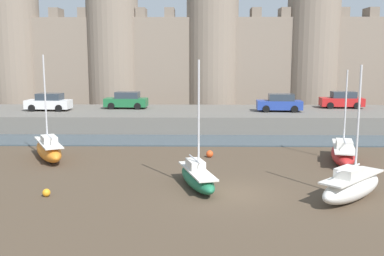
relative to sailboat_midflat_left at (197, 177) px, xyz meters
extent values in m
plane|color=#4C3D2D|center=(1.61, -1.06, -0.56)|extent=(160.00, 160.00, 0.00)
cube|color=#3D4C56|center=(1.61, 12.55, -0.51)|extent=(80.00, 4.50, 0.10)
cube|color=#666059|center=(1.61, 19.80, 0.20)|extent=(58.96, 10.00, 1.54)
cube|color=gray|center=(1.61, 31.54, 4.91)|extent=(46.96, 2.80, 10.95)
cylinder|color=gray|center=(-21.87, 31.54, 6.53)|extent=(6.03, 6.03, 14.20)
cylinder|color=gray|center=(-10.13, 31.54, 6.53)|extent=(6.03, 6.03, 14.20)
cylinder|color=gray|center=(1.61, 31.54, 6.53)|extent=(6.03, 6.03, 14.20)
cylinder|color=gray|center=(13.35, 31.54, 6.53)|extent=(6.03, 6.03, 14.20)
cube|color=gray|center=(-16.66, 31.54, 10.94)|extent=(1.10, 2.52, 1.10)
cube|color=gray|center=(-13.34, 31.54, 10.94)|extent=(1.10, 2.52, 1.10)
cube|color=gray|center=(-6.69, 31.54, 10.94)|extent=(1.10, 2.52, 1.10)
cube|color=gray|center=(-3.37, 31.54, 10.94)|extent=(1.10, 2.52, 1.10)
cube|color=gray|center=(6.60, 31.54, 10.94)|extent=(1.10, 2.52, 1.10)
cube|color=gray|center=(9.92, 31.54, 10.94)|extent=(1.10, 2.52, 1.10)
cube|color=gray|center=(16.57, 31.54, 10.94)|extent=(1.10, 2.52, 1.10)
cube|color=gray|center=(19.89, 31.54, 10.94)|extent=(1.10, 2.52, 1.10)
ellipsoid|color=#1E6B47|center=(0.01, -0.02, -0.11)|extent=(2.39, 4.79, 0.91)
cube|color=silver|center=(0.01, -0.02, 0.31)|extent=(2.07, 4.21, 0.08)
cube|color=silver|center=(-0.09, 0.31, 0.57)|extent=(1.07, 1.46, 0.44)
cylinder|color=silver|center=(0.07, -0.25, 3.12)|extent=(0.10, 0.10, 5.54)
cylinder|color=silver|center=(-0.12, 0.42, 0.80)|extent=(0.66, 2.04, 0.08)
ellipsoid|color=orange|center=(-9.60, 6.03, 0.02)|extent=(3.61, 5.26, 1.17)
cube|color=silver|center=(-9.60, 6.03, 0.57)|extent=(3.14, 4.61, 0.08)
cube|color=silver|center=(-9.42, 5.68, 0.83)|extent=(1.43, 1.70, 0.44)
cylinder|color=silver|center=(-9.73, 6.26, 3.37)|extent=(0.10, 0.10, 5.52)
cylinder|color=silver|center=(-9.35, 5.56, 1.06)|extent=(1.18, 2.13, 0.08)
ellipsoid|color=red|center=(9.16, 5.62, -0.04)|extent=(2.80, 5.78, 1.04)
cube|color=silver|center=(9.16, 5.62, 0.44)|extent=(2.43, 5.07, 0.08)
cube|color=silver|center=(9.06, 5.22, 0.70)|extent=(1.30, 1.75, 0.44)
cylinder|color=silver|center=(9.23, 5.90, 2.84)|extent=(0.10, 0.10, 4.73)
cylinder|color=silver|center=(9.02, 5.08, 0.93)|extent=(0.71, 2.46, 0.08)
ellipsoid|color=silver|center=(7.20, -1.87, 0.01)|extent=(4.34, 4.35, 1.16)
cube|color=silver|center=(7.20, -1.87, 0.55)|extent=(3.79, 3.80, 0.08)
cube|color=silver|center=(6.94, -2.13, 0.81)|extent=(1.56, 1.56, 0.44)
cylinder|color=silver|center=(7.37, -1.70, 3.13)|extent=(0.10, 0.10, 5.08)
cylinder|color=silver|center=(6.86, -2.21, 1.04)|extent=(1.59, 1.60, 0.08)
sphere|color=#E04C1E|center=(0.79, 6.81, -0.33)|extent=(0.47, 0.47, 0.47)
sphere|color=orange|center=(-7.17, -1.63, -0.38)|extent=(0.38, 0.38, 0.38)
cube|color=#1E6638|center=(-7.03, 21.24, 1.57)|extent=(4.18, 1.89, 0.80)
cube|color=#2D3842|center=(-6.88, 21.24, 2.27)|extent=(2.32, 1.60, 0.64)
cylinder|color=black|center=(-8.34, 20.45, 1.29)|extent=(0.65, 0.21, 0.64)
cylinder|color=black|center=(-8.26, 22.15, 1.29)|extent=(0.65, 0.21, 0.64)
cylinder|color=black|center=(-5.80, 20.33, 1.29)|extent=(0.65, 0.21, 0.64)
cylinder|color=black|center=(-5.72, 22.03, 1.29)|extent=(0.65, 0.21, 0.64)
cube|color=#263F99|center=(7.46, 19.15, 1.57)|extent=(4.18, 1.89, 0.80)
cube|color=#2D3842|center=(7.61, 19.15, 2.27)|extent=(2.32, 1.60, 0.64)
cylinder|color=black|center=(6.15, 18.37, 1.29)|extent=(0.65, 0.21, 0.64)
cylinder|color=black|center=(6.23, 20.06, 1.29)|extent=(0.65, 0.21, 0.64)
cylinder|color=black|center=(8.69, 18.24, 1.29)|extent=(0.65, 0.21, 0.64)
cylinder|color=black|center=(8.77, 19.94, 1.29)|extent=(0.65, 0.21, 0.64)
cube|color=red|center=(14.07, 22.01, 1.57)|extent=(4.18, 1.89, 0.80)
cube|color=#2D3842|center=(14.22, 22.00, 2.27)|extent=(2.32, 1.60, 0.64)
cylinder|color=black|center=(12.76, 21.22, 1.29)|extent=(0.65, 0.21, 0.64)
cylinder|color=black|center=(12.84, 22.91, 1.29)|extent=(0.65, 0.21, 0.64)
cylinder|color=black|center=(15.29, 21.10, 1.29)|extent=(0.65, 0.21, 0.64)
cylinder|color=black|center=(15.38, 22.79, 1.29)|extent=(0.65, 0.21, 0.64)
cube|color=silver|center=(-14.02, 19.43, 1.57)|extent=(4.18, 1.89, 0.80)
cube|color=#2D3842|center=(-13.87, 19.42, 2.27)|extent=(2.32, 1.60, 0.64)
cylinder|color=black|center=(-15.33, 18.64, 1.29)|extent=(0.65, 0.21, 0.64)
cylinder|color=black|center=(-15.25, 20.34, 1.29)|extent=(0.65, 0.21, 0.64)
cylinder|color=black|center=(-12.79, 18.52, 1.29)|extent=(0.65, 0.21, 0.64)
cylinder|color=black|center=(-12.71, 20.22, 1.29)|extent=(0.65, 0.21, 0.64)
camera|label=1|loc=(0.11, -22.09, 6.08)|focal=42.00mm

